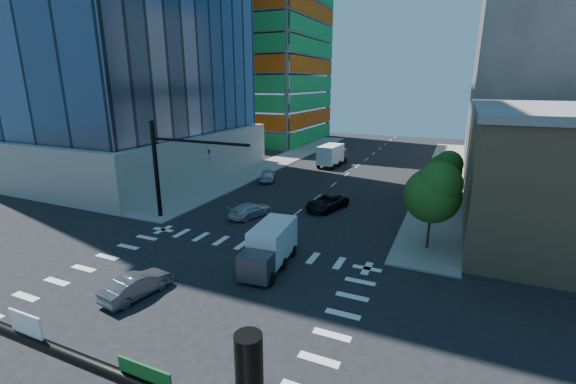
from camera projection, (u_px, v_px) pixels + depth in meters
The scene contains 15 objects.
ground at pixel (178, 305), 22.30m from camera, with size 160.00×160.00×0.00m, color black.
road_markings at pixel (178, 305), 22.29m from camera, with size 20.00×20.00×0.01m, color silver.
sidewalk_ne at pixel (443, 176), 52.55m from camera, with size 5.00×60.00×0.15m, color gray.
sidewalk_nw at pixel (278, 162), 62.31m from camera, with size 5.00×60.00×0.15m, color gray.
construction_building at pixel (258, 22), 80.67m from camera, with size 25.16×34.50×70.60m.
bg_building_ne at pixel (565, 71), 56.25m from camera, with size 24.00×30.00×28.00m, color #5D5854.
signal_mast_nw at pixel (168, 162), 34.80m from camera, with size 10.20×0.40×9.00m.
tree_south at pixel (435, 192), 28.30m from camera, with size 4.16×4.16×6.82m.
tree_north at pixel (445, 169), 38.92m from camera, with size 3.54×3.52×5.78m.
car_nb_far at pixel (327, 202), 38.99m from camera, with size 2.43×5.26×1.46m, color black.
car_sb_near at pixel (251, 210), 36.84m from camera, with size 1.88×4.62×1.34m, color silver.
car_sb_mid at pixel (268, 175), 50.24m from camera, with size 1.82×4.53×1.54m, color silver.
car_sb_cross at pixel (137, 285), 23.08m from camera, with size 1.52×4.36×1.44m, color #525358.
box_truck_near at pixel (268, 251), 26.42m from camera, with size 2.85×5.73×2.91m.
box_truck_far at pixel (333, 156), 59.25m from camera, with size 3.13×6.52×3.33m.
Camera 1 is at (13.80, -15.36, 12.43)m, focal length 24.00 mm.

